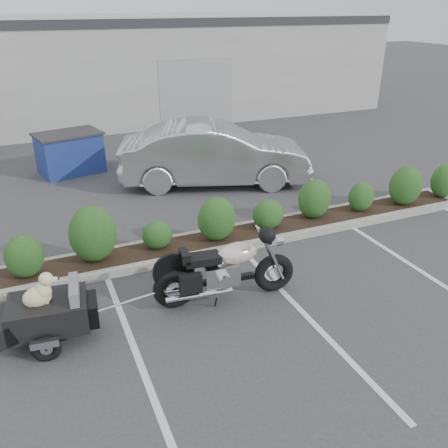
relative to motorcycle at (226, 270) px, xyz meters
name	(u,v)px	position (x,y,z in m)	size (l,w,h in m)	color
ground	(221,312)	(-0.21, -0.31, -0.56)	(90.00, 90.00, 0.00)	#38383A
planter_kerb	(224,240)	(0.79, 1.89, -0.48)	(12.00, 1.00, 0.15)	#9E9E93
building	(72,65)	(-0.21, 16.69, 1.44)	(26.00, 10.00, 4.00)	#9EA099
motorcycle	(226,270)	(0.00, 0.00, 0.00)	(2.43, 0.88, 1.39)	black
pet_trailer	(47,312)	(-2.78, 0.03, -0.07)	(1.95, 1.10, 1.15)	black
sedan	(215,154)	(1.96, 5.29, 0.27)	(1.75, 5.02, 1.66)	#BABAC2
dumpster	(70,153)	(-1.54, 7.79, 0.04)	(2.00, 1.58, 1.17)	navy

